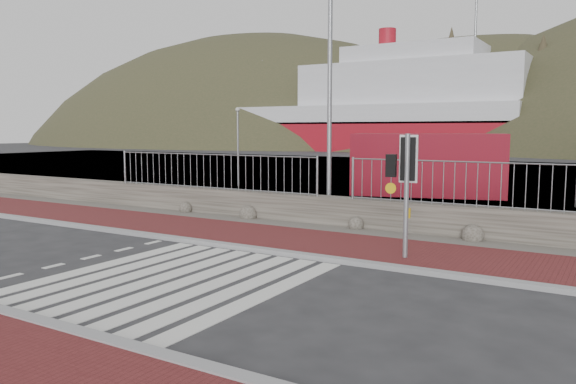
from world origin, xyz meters
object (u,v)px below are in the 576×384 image
Objects in this scene: traffic_signal_far at (405,169)px; shipping_container at (427,164)px; ferry at (369,113)px; streetlight at (333,74)px.

traffic_signal_far reaches higher than shipping_container.
streetlight is at bearing -68.05° from ferry.
streetlight is at bearing -54.52° from traffic_signal_far.
traffic_signal_far is 13.57m from shipping_container.
ferry is 69.89m from traffic_signal_far.
streetlight is at bearing -107.60° from shipping_container.
streetlight reaches higher than traffic_signal_far.
ferry is 7.49× the size of shipping_container.
streetlight is 1.25× the size of shipping_container.
ferry reaches higher than traffic_signal_far.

